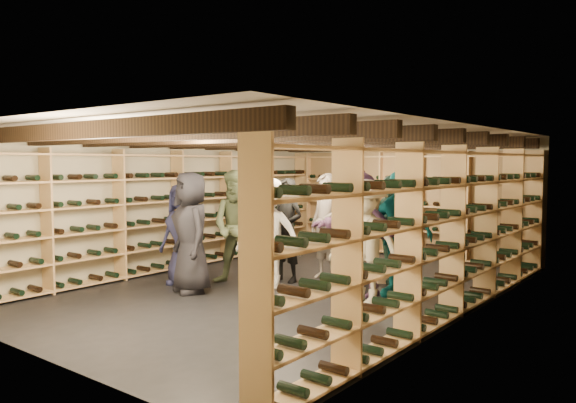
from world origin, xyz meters
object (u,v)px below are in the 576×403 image
(crate_loose, at_px, (468,272))
(crate_stack_left, at_px, (354,257))
(person_2, at_px, (239,228))
(person_10, at_px, (391,229))
(person_4, at_px, (398,234))
(person_6, at_px, (183,234))
(person_8, at_px, (357,225))
(person_9, at_px, (269,233))
(crate_stack_right, at_px, (390,272))
(person_1, at_px, (286,230))
(person_3, at_px, (365,242))
(person_7, at_px, (326,227))
(person_0, at_px, (191,232))
(person_11, at_px, (360,233))

(crate_loose, bearing_deg, crate_stack_left, -141.39)
(crate_stack_left, xyz_separation_m, person_2, (-1.15, -1.62, 0.57))
(person_10, bearing_deg, person_4, -39.80)
(person_10, bearing_deg, crate_loose, 72.12)
(crate_loose, relative_size, person_6, 0.31)
(person_2, xyz_separation_m, person_4, (2.35, 0.82, 0.00))
(person_8, relative_size, person_9, 1.10)
(crate_stack_right, distance_m, person_1, 1.81)
(crate_stack_left, distance_m, person_10, 0.86)
(crate_stack_right, relative_size, person_4, 0.32)
(person_9, bearing_deg, crate_stack_right, 34.37)
(person_3, relative_size, person_8, 0.91)
(crate_loose, distance_m, person_9, 3.53)
(person_4, distance_m, person_10, 0.96)
(person_1, distance_m, person_2, 0.79)
(person_7, height_order, person_10, person_7)
(person_7, relative_size, person_8, 0.94)
(crate_stack_left, distance_m, person_0, 2.84)
(person_0, relative_size, person_2, 0.99)
(person_11, bearing_deg, person_2, -148.61)
(person_6, distance_m, person_8, 2.76)
(crate_stack_right, bearing_deg, person_8, -135.12)
(crate_stack_right, relative_size, person_1, 0.35)
(person_11, bearing_deg, crate_loose, 81.56)
(person_0, relative_size, person_6, 1.12)
(person_3, height_order, person_11, person_11)
(person_1, relative_size, person_10, 0.97)
(person_8, bearing_deg, person_9, -149.34)
(person_8, distance_m, person_11, 0.71)
(crate_stack_right, distance_m, person_9, 2.10)
(person_4, distance_m, person_11, 0.55)
(person_4, bearing_deg, crate_stack_right, 127.83)
(person_2, xyz_separation_m, person_10, (1.82, 1.62, -0.04))
(crate_stack_left, bearing_deg, person_10, 0.00)
(crate_stack_left, xyz_separation_m, person_10, (0.68, 0.00, 0.53))
(person_9, relative_size, person_11, 0.94)
(crate_stack_left, height_order, person_0, person_0)
(crate_stack_left, distance_m, person_2, 2.06)
(person_0, relative_size, person_10, 1.03)
(person_1, bearing_deg, person_8, 33.16)
(person_1, height_order, person_7, person_7)
(crate_stack_left, distance_m, person_3, 1.84)
(person_0, xyz_separation_m, person_4, (2.54, 1.65, 0.01))
(person_3, xyz_separation_m, person_6, (-2.87, -0.71, -0.05))
(person_9, bearing_deg, person_7, 56.39)
(crate_loose, bearing_deg, person_10, -124.60)
(person_9, bearing_deg, person_0, -143.94)
(person_8, bearing_deg, person_7, 167.11)
(crate_loose, bearing_deg, person_6, -134.94)
(crate_stack_right, distance_m, person_10, 0.70)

